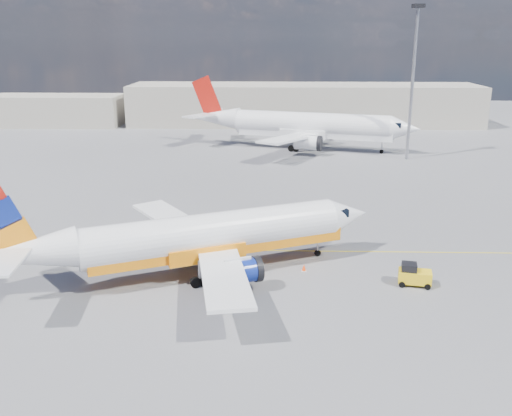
{
  "coord_description": "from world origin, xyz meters",
  "views": [
    {
      "loc": [
        -1.34,
        -42.35,
        17.6
      ],
      "look_at": [
        -2.68,
        3.93,
        3.5
      ],
      "focal_mm": 40.0,
      "sensor_mm": 36.0,
      "label": 1
    }
  ],
  "objects_px": {
    "second_jet": "(304,126)",
    "gse_tug": "(414,275)",
    "main_jet": "(201,237)",
    "traffic_cone": "(304,268)"
  },
  "relations": [
    {
      "from": "main_jet",
      "to": "traffic_cone",
      "type": "bearing_deg",
      "value": -17.71
    },
    {
      "from": "second_jet",
      "to": "gse_tug",
      "type": "bearing_deg",
      "value": -68.3
    },
    {
      "from": "main_jet",
      "to": "second_jet",
      "type": "distance_m",
      "value": 51.49
    },
    {
      "from": "second_jet",
      "to": "traffic_cone",
      "type": "xyz_separation_m",
      "value": [
        -2.56,
        -49.59,
        -3.48
      ]
    },
    {
      "from": "gse_tug",
      "to": "traffic_cone",
      "type": "height_order",
      "value": "gse_tug"
    },
    {
      "from": "main_jet",
      "to": "second_jet",
      "type": "xyz_separation_m",
      "value": [
        10.38,
        50.43,
        0.71
      ]
    },
    {
      "from": "gse_tug",
      "to": "traffic_cone",
      "type": "distance_m",
      "value": 8.25
    },
    {
      "from": "second_jet",
      "to": "main_jet",
      "type": "bearing_deg",
      "value": -85.79
    },
    {
      "from": "second_jet",
      "to": "gse_tug",
      "type": "height_order",
      "value": "second_jet"
    },
    {
      "from": "main_jet",
      "to": "gse_tug",
      "type": "relative_size",
      "value": 11.65
    }
  ]
}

